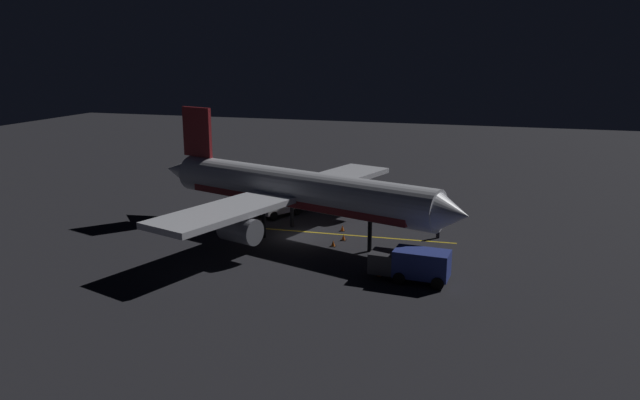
% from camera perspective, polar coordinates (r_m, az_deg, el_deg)
% --- Properties ---
extents(ground_plane, '(180.00, 180.00, 0.20)m').
position_cam_1_polar(ground_plane, '(55.06, -1.99, -3.50)').
color(ground_plane, '#222227').
extents(apron_guide_stripe, '(0.95, 19.58, 0.01)m').
position_cam_1_polar(apron_guide_stripe, '(55.43, 2.47, -3.27)').
color(apron_guide_stripe, gold).
rests_on(apron_guide_stripe, ground_plane).
extents(airliner, '(29.27, 32.17, 10.89)m').
position_cam_1_polar(airliner, '(54.30, -2.51, 0.88)').
color(airliner, silver).
rests_on(airliner, ground_plane).
extents(baggage_truck, '(2.58, 5.85, 2.38)m').
position_cam_1_polar(baggage_truck, '(44.72, 8.68, -6.01)').
color(baggage_truck, navy).
rests_on(baggage_truck, ground_plane).
extents(catering_truck, '(6.34, 4.89, 2.28)m').
position_cam_1_polar(catering_truck, '(62.02, -3.38, -0.28)').
color(catering_truck, silver).
rests_on(catering_truck, ground_plane).
extents(ground_crew_worker, '(0.40, 0.40, 1.74)m').
position_cam_1_polar(ground_crew_worker, '(55.25, 10.97, -2.62)').
color(ground_crew_worker, black).
rests_on(ground_crew_worker, ground_plane).
extents(traffic_cone_near_left, '(0.50, 0.50, 0.55)m').
position_cam_1_polar(traffic_cone_near_left, '(45.67, 5.59, -6.79)').
color(traffic_cone_near_left, '#EA590F').
rests_on(traffic_cone_near_left, ground_plane).
extents(traffic_cone_near_right, '(0.50, 0.50, 0.55)m').
position_cam_1_polar(traffic_cone_near_right, '(52.14, 1.23, -4.09)').
color(traffic_cone_near_right, '#EA590F').
rests_on(traffic_cone_near_right, ground_plane).
extents(traffic_cone_under_wing, '(0.50, 0.50, 0.55)m').
position_cam_1_polar(traffic_cone_under_wing, '(53.81, 2.21, -3.52)').
color(traffic_cone_under_wing, '#EA590F').
rests_on(traffic_cone_under_wing, ground_plane).
extents(traffic_cone_far, '(0.50, 0.50, 0.55)m').
position_cam_1_polar(traffic_cone_far, '(56.54, 2.11, -2.66)').
color(traffic_cone_far, '#EA590F').
rests_on(traffic_cone_far, ground_plane).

